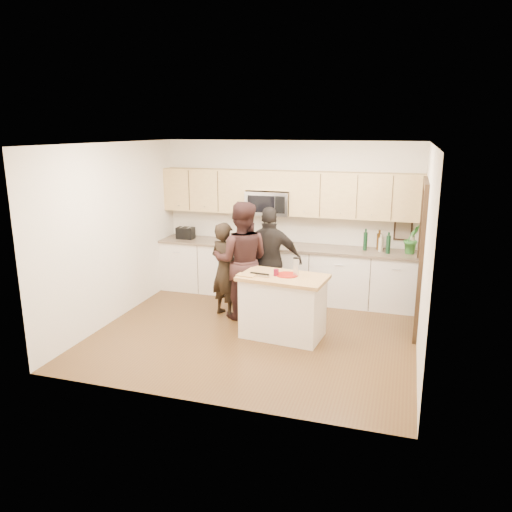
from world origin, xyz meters
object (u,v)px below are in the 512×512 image
(island, at_px, (283,306))
(woman_right, at_px, (270,261))
(toaster, at_px, (186,233))
(woman_center, at_px, (241,261))
(woman_left, at_px, (225,270))

(island, height_order, woman_right, woman_right)
(toaster, height_order, woman_center, woman_center)
(island, distance_m, woman_center, 1.08)
(island, distance_m, toaster, 2.86)
(woman_right, bearing_deg, toaster, -32.71)
(woman_center, distance_m, woman_right, 0.50)
(woman_center, bearing_deg, woman_left, -12.11)
(island, relative_size, toaster, 4.11)
(toaster, height_order, woman_right, woman_right)
(island, relative_size, woman_center, 0.69)
(toaster, distance_m, woman_right, 1.98)
(woman_left, relative_size, woman_right, 0.87)
(toaster, distance_m, woman_center, 1.83)
(woman_left, distance_m, woman_center, 0.32)
(toaster, relative_size, woman_center, 0.17)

